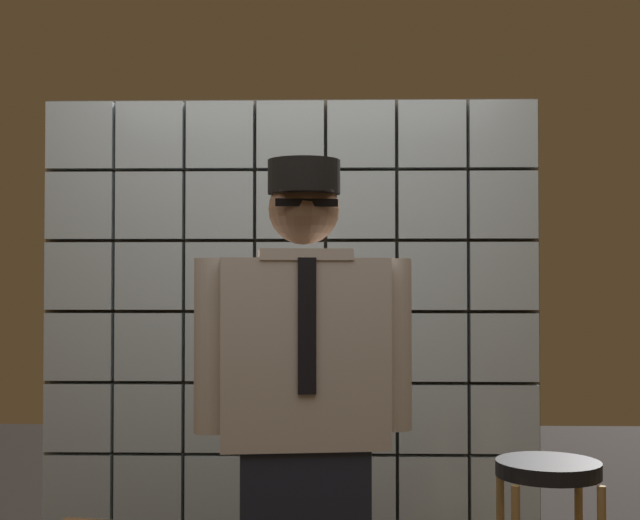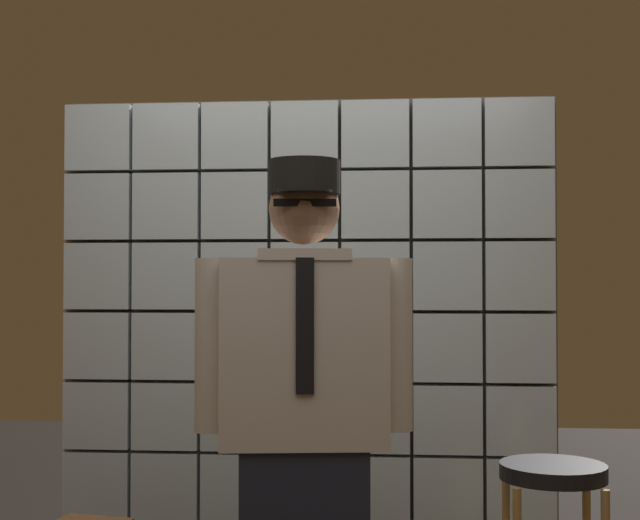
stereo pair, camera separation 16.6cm
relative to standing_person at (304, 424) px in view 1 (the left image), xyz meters
The scene contains 2 objects.
glass_block_wall 1.10m from the standing_person, 95.41° to the left, with size 2.19×0.10×2.19m.
standing_person is the anchor object (origin of this frame).
Camera 1 is at (0.22, -2.44, 1.36)m, focal length 49.74 mm.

